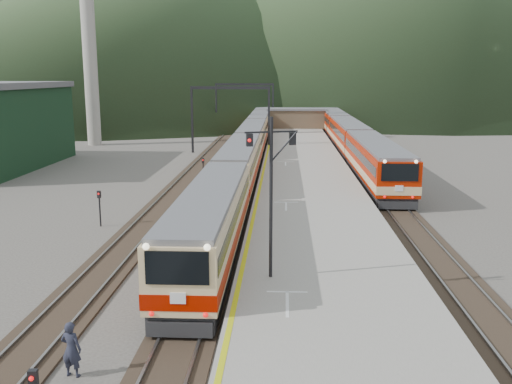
# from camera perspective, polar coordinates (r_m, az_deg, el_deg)

# --- Properties ---
(track_main) EXTENTS (2.60, 200.00, 0.23)m
(track_main) POSITION_cam_1_polar(r_m,az_deg,el_deg) (54.73, -1.03, 1.91)
(track_main) COLOR black
(track_main) RESTS_ON ground
(track_far) EXTENTS (2.60, 200.00, 0.23)m
(track_far) POSITION_cam_1_polar(r_m,az_deg,el_deg) (55.29, -6.21, 1.94)
(track_far) COLOR black
(track_far) RESTS_ON ground
(track_second) EXTENTS (2.60, 200.00, 0.23)m
(track_second) POSITION_cam_1_polar(r_m,az_deg,el_deg) (55.18, 10.98, 1.78)
(track_second) COLOR black
(track_second) RESTS_ON ground
(platform) EXTENTS (8.00, 100.00, 1.00)m
(platform) POSITION_cam_1_polar(r_m,az_deg,el_deg) (52.61, 4.93, 1.95)
(platform) COLOR gray
(platform) RESTS_ON ground
(gantry_near) EXTENTS (9.55, 0.25, 8.00)m
(gantry_near) POSITION_cam_1_polar(r_m,az_deg,el_deg) (69.23, -2.59, 8.54)
(gantry_near) COLOR black
(gantry_near) RESTS_ON ground
(gantry_far) EXTENTS (9.55, 0.25, 8.00)m
(gantry_far) POSITION_cam_1_polar(r_m,az_deg,el_deg) (94.12, -1.16, 9.36)
(gantry_far) COLOR black
(gantry_far) RESTS_ON ground
(smokestack) EXTENTS (1.80, 1.80, 30.00)m
(smokestack) POSITION_cam_1_polar(r_m,az_deg,el_deg) (80.24, -16.42, 15.24)
(smokestack) COLOR #9E998E
(smokestack) RESTS_ON ground
(station_shed) EXTENTS (9.40, 4.40, 3.10)m
(station_shed) POSITION_cam_1_polar(r_m,az_deg,el_deg) (92.10, 4.06, 7.41)
(station_shed) COLOR brown
(station_shed) RESTS_ON platform
(hill_a) EXTENTS (180.00, 180.00, 60.00)m
(hill_a) POSITION_cam_1_polar(r_m,az_deg,el_deg) (209.46, -9.67, 17.15)
(hill_a) COLOR #344627
(hill_a) RESTS_ON ground
(hill_b) EXTENTS (220.00, 220.00, 75.00)m
(hill_b) POSITION_cam_1_polar(r_m,az_deg,el_deg) (246.87, 9.38, 18.04)
(hill_b) COLOR #344627
(hill_b) RESTS_ON ground
(hill_d) EXTENTS (200.00, 200.00, 55.00)m
(hill_d) POSITION_cam_1_polar(r_m,az_deg,el_deg) (282.91, -23.91, 14.36)
(hill_d) COLOR #344627
(hill_d) RESTS_ON ground
(main_train) EXTENTS (2.70, 92.92, 3.30)m
(main_train) POSITION_cam_1_polar(r_m,az_deg,el_deg) (65.42, -0.39, 5.11)
(main_train) COLOR #D2B27D
(main_train) RESTS_ON track_main
(second_train) EXTENTS (3.04, 62.42, 3.72)m
(second_train) POSITION_cam_1_polar(r_m,az_deg,el_deg) (70.52, 9.25, 5.61)
(second_train) COLOR #A71800
(second_train) RESTS_ON track_second
(signal_mast) EXTENTS (2.11, 0.82, 6.68)m
(signal_mast) POSITION_cam_1_polar(r_m,az_deg,el_deg) (23.12, 1.52, 1.10)
(signal_mast) COLOR black
(signal_mast) RESTS_ON platform
(short_signal_b) EXTENTS (0.24, 0.19, 2.27)m
(short_signal_b) POSITION_cam_1_polar(r_m,az_deg,el_deg) (49.64, -5.30, 2.49)
(short_signal_b) COLOR black
(short_signal_b) RESTS_ON ground
(short_signal_c) EXTENTS (0.22, 0.17, 2.27)m
(short_signal_c) POSITION_cam_1_polar(r_m,az_deg,el_deg) (36.75, -15.38, -1.12)
(short_signal_c) COLOR black
(short_signal_c) RESTS_ON ground
(worker) EXTENTS (0.73, 0.54, 1.83)m
(worker) POSITION_cam_1_polar(r_m,az_deg,el_deg) (19.33, -18.00, -14.72)
(worker) COLOR #232534
(worker) RESTS_ON ground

